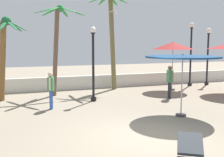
{
  "coord_description": "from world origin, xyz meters",
  "views": [
    {
      "loc": [
        -3.99,
        -7.43,
        2.85
      ],
      "look_at": [
        0.0,
        3.3,
        1.4
      ],
      "focal_mm": 44.31,
      "sensor_mm": 36.0,
      "label": 1
    }
  ],
  "objects_px": {
    "lamp_post_2": "(191,48)",
    "guest_1": "(170,79)",
    "palm_tree_2": "(111,30)",
    "lamp_post_0": "(93,61)",
    "patio_umbrella_5": "(183,59)",
    "palm_tree_0": "(57,37)",
    "lamp_post_1": "(208,49)",
    "palm_tree_1": "(4,48)",
    "seagull_0": "(114,12)",
    "guest_0": "(51,87)",
    "patio_umbrella_4": "(173,46)"
  },
  "relations": [
    {
      "from": "palm_tree_2",
      "to": "guest_0",
      "type": "xyz_separation_m",
      "value": [
        -4.31,
        -4.09,
        -2.7
      ]
    },
    {
      "from": "patio_umbrella_4",
      "to": "palm_tree_1",
      "type": "height_order",
      "value": "palm_tree_1"
    },
    {
      "from": "patio_umbrella_4",
      "to": "lamp_post_0",
      "type": "height_order",
      "value": "lamp_post_0"
    },
    {
      "from": "palm_tree_2",
      "to": "lamp_post_0",
      "type": "relative_size",
      "value": 1.63
    },
    {
      "from": "patio_umbrella_5",
      "to": "seagull_0",
      "type": "height_order",
      "value": "seagull_0"
    },
    {
      "from": "guest_0",
      "to": "lamp_post_0",
      "type": "bearing_deg",
      "value": 24.51
    },
    {
      "from": "lamp_post_0",
      "to": "guest_1",
      "type": "distance_m",
      "value": 4.08
    },
    {
      "from": "patio_umbrella_5",
      "to": "palm_tree_2",
      "type": "height_order",
      "value": "palm_tree_2"
    },
    {
      "from": "palm_tree_0",
      "to": "guest_0",
      "type": "xyz_separation_m",
      "value": [
        -0.84,
        -3.17,
        -2.22
      ]
    },
    {
      "from": "palm_tree_1",
      "to": "seagull_0",
      "type": "height_order",
      "value": "seagull_0"
    },
    {
      "from": "patio_umbrella_4",
      "to": "palm_tree_0",
      "type": "height_order",
      "value": "palm_tree_0"
    },
    {
      "from": "patio_umbrella_4",
      "to": "seagull_0",
      "type": "xyz_separation_m",
      "value": [
        -3.26,
        1.54,
        2.04
      ]
    },
    {
      "from": "palm_tree_2",
      "to": "lamp_post_0",
      "type": "bearing_deg",
      "value": -124.06
    },
    {
      "from": "guest_0",
      "to": "seagull_0",
      "type": "relative_size",
      "value": 1.84
    },
    {
      "from": "palm_tree_2",
      "to": "lamp_post_0",
      "type": "xyz_separation_m",
      "value": [
        -2.08,
        -3.08,
        -1.71
      ]
    },
    {
      "from": "palm_tree_0",
      "to": "lamp_post_0",
      "type": "bearing_deg",
      "value": -57.37
    },
    {
      "from": "palm_tree_1",
      "to": "guest_1",
      "type": "height_order",
      "value": "palm_tree_1"
    },
    {
      "from": "lamp_post_0",
      "to": "seagull_0",
      "type": "height_order",
      "value": "seagull_0"
    },
    {
      "from": "patio_umbrella_5",
      "to": "guest_1",
      "type": "bearing_deg",
      "value": 65.21
    },
    {
      "from": "guest_1",
      "to": "lamp_post_0",
      "type": "bearing_deg",
      "value": 168.38
    },
    {
      "from": "lamp_post_0",
      "to": "guest_0",
      "type": "relative_size",
      "value": 2.23
    },
    {
      "from": "patio_umbrella_4",
      "to": "guest_0",
      "type": "height_order",
      "value": "patio_umbrella_4"
    },
    {
      "from": "palm_tree_0",
      "to": "seagull_0",
      "type": "height_order",
      "value": "palm_tree_0"
    },
    {
      "from": "patio_umbrella_4",
      "to": "lamp_post_1",
      "type": "bearing_deg",
      "value": 17.15
    },
    {
      "from": "palm_tree_1",
      "to": "guest_1",
      "type": "xyz_separation_m",
      "value": [
        7.98,
        -2.49,
        -1.6
      ]
    },
    {
      "from": "palm_tree_0",
      "to": "lamp_post_1",
      "type": "relative_size",
      "value": 1.26
    },
    {
      "from": "patio_umbrella_5",
      "to": "lamp_post_0",
      "type": "height_order",
      "value": "lamp_post_0"
    },
    {
      "from": "lamp_post_1",
      "to": "guest_1",
      "type": "distance_m",
      "value": 6.21
    },
    {
      "from": "palm_tree_2",
      "to": "lamp_post_0",
      "type": "height_order",
      "value": "palm_tree_2"
    },
    {
      "from": "guest_1",
      "to": "guest_0",
      "type": "bearing_deg",
      "value": -177.98
    },
    {
      "from": "patio_umbrella_5",
      "to": "palm_tree_1",
      "type": "distance_m",
      "value": 8.65
    },
    {
      "from": "patio_umbrella_5",
      "to": "palm_tree_1",
      "type": "xyz_separation_m",
      "value": [
        -6.5,
        5.69,
        0.38
      ]
    },
    {
      "from": "lamp_post_0",
      "to": "palm_tree_1",
      "type": "bearing_deg",
      "value": 157.49
    },
    {
      "from": "lamp_post_1",
      "to": "seagull_0",
      "type": "distance_m",
      "value": 7.15
    },
    {
      "from": "seagull_0",
      "to": "palm_tree_0",
      "type": "bearing_deg",
      "value": -167.2
    },
    {
      "from": "palm_tree_1",
      "to": "guest_1",
      "type": "distance_m",
      "value": 8.51
    },
    {
      "from": "patio_umbrella_4",
      "to": "guest_1",
      "type": "xyz_separation_m",
      "value": [
        -1.57,
        -2.23,
        -1.66
      ]
    },
    {
      "from": "palm_tree_2",
      "to": "guest_1",
      "type": "relative_size",
      "value": 3.44
    },
    {
      "from": "guest_1",
      "to": "seagull_0",
      "type": "relative_size",
      "value": 1.94
    },
    {
      "from": "palm_tree_1",
      "to": "lamp_post_2",
      "type": "distance_m",
      "value": 11.7
    },
    {
      "from": "patio_umbrella_4",
      "to": "seagull_0",
      "type": "bearing_deg",
      "value": 154.73
    },
    {
      "from": "lamp_post_2",
      "to": "guest_1",
      "type": "relative_size",
      "value": 2.45
    },
    {
      "from": "palm_tree_1",
      "to": "seagull_0",
      "type": "bearing_deg",
      "value": 11.48
    },
    {
      "from": "patio_umbrella_5",
      "to": "lamp_post_1",
      "type": "relative_size",
      "value": 0.74
    },
    {
      "from": "palm_tree_2",
      "to": "lamp_post_2",
      "type": "relative_size",
      "value": 1.4
    },
    {
      "from": "lamp_post_0",
      "to": "seagull_0",
      "type": "bearing_deg",
      "value": 53.53
    },
    {
      "from": "lamp_post_2",
      "to": "seagull_0",
      "type": "bearing_deg",
      "value": 175.39
    },
    {
      "from": "lamp_post_2",
      "to": "seagull_0",
      "type": "distance_m",
      "value": 5.84
    },
    {
      "from": "palm_tree_0",
      "to": "lamp_post_0",
      "type": "xyz_separation_m",
      "value": [
        1.38,
        -2.16,
        -1.23
      ]
    },
    {
      "from": "palm_tree_0",
      "to": "seagull_0",
      "type": "xyz_separation_m",
      "value": [
        3.58,
        0.81,
        1.54
      ]
    }
  ]
}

